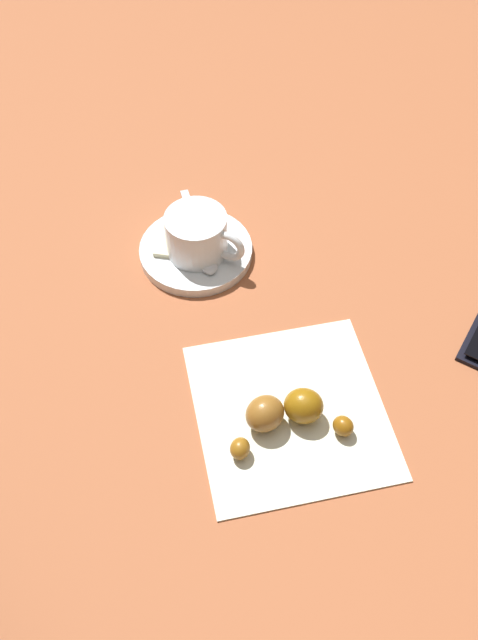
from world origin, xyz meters
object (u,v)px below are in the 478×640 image
object	(u,v)px
saucer	(196,251)
sugar_packet	(168,237)
croissant	(286,413)
teaspoon	(202,245)
napkin	(290,410)
espresso_cup	(195,236)

from	to	relation	value
saucer	sugar_packet	bearing A→B (deg)	40.04
saucer	sugar_packet	xyz separation A→B (m)	(0.03, 0.02, 0.01)
saucer	sugar_packet	size ratio (longest dim) A/B	2.13
sugar_packet	croissant	world-z (taller)	croissant
saucer	teaspoon	distance (m)	0.01
teaspoon	sugar_packet	bearing A→B (deg)	46.05
saucer	napkin	xyz separation A→B (m)	(-0.22, 0.01, -0.00)
saucer	espresso_cup	size ratio (longest dim) A/B	1.51
saucer	sugar_packet	distance (m)	0.03
napkin	sugar_packet	bearing A→B (deg)	3.48
espresso_cup	sugar_packet	size ratio (longest dim) A/B	1.42
teaspoon	sugar_packet	world-z (taller)	teaspoon
espresso_cup	croissant	bearing A→B (deg)	176.18
teaspoon	sugar_packet	xyz separation A→B (m)	(0.03, 0.03, 0.00)
espresso_cup	sugar_packet	distance (m)	0.04
sugar_packet	croissant	xyz separation A→B (m)	(-0.26, -0.00, 0.01)
sugar_packet	saucer	bearing A→B (deg)	76.41
sugar_packet	teaspoon	bearing A→B (deg)	82.41
saucer	sugar_packet	world-z (taller)	sugar_packet
saucer	teaspoon	world-z (taller)	teaspoon
espresso_cup	napkin	size ratio (longest dim) A/B	0.46
saucer	croissant	xyz separation A→B (m)	(-0.23, 0.02, 0.01)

